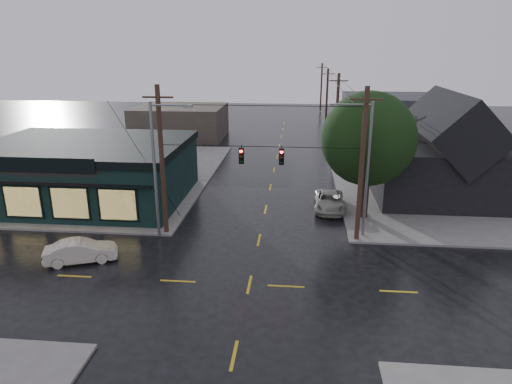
# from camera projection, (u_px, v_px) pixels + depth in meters

# --- Properties ---
(ground_plane) EXTENTS (160.00, 160.00, 0.00)m
(ground_plane) POSITION_uv_depth(u_px,v_px,m) (249.00, 285.00, 24.97)
(ground_plane) COLOR black
(sidewalk_nw) EXTENTS (28.00, 28.00, 0.15)m
(sidewalk_nw) POSITION_uv_depth(u_px,v_px,m) (73.00, 175.00, 45.67)
(sidewalk_nw) COLOR slate
(sidewalk_nw) RESTS_ON ground
(sidewalk_ne) EXTENTS (28.00, 28.00, 0.15)m
(sidewalk_ne) POSITION_uv_depth(u_px,v_px,m) (488.00, 186.00, 42.09)
(sidewalk_ne) COLOR slate
(sidewalk_ne) RESTS_ON ground
(pizza_shop) EXTENTS (16.30, 12.34, 4.90)m
(pizza_shop) POSITION_uv_depth(u_px,v_px,m) (86.00, 171.00, 37.78)
(pizza_shop) COLOR black
(pizza_shop) RESTS_ON ground
(ne_building) EXTENTS (12.60, 11.60, 8.75)m
(ne_building) POSITION_uv_depth(u_px,v_px,m) (448.00, 145.00, 38.34)
(ne_building) COLOR black
(ne_building) RESTS_ON ground
(corner_tree) EXTENTS (6.82, 6.82, 9.35)m
(corner_tree) POSITION_uv_depth(u_px,v_px,m) (368.00, 139.00, 32.69)
(corner_tree) COLOR black
(corner_tree) RESTS_ON ground
(utility_pole_nw) EXTENTS (2.00, 0.32, 10.15)m
(utility_pole_nw) POSITION_uv_depth(u_px,v_px,m) (167.00, 233.00, 31.71)
(utility_pole_nw) COLOR black
(utility_pole_nw) RESTS_ON ground
(utility_pole_ne) EXTENTS (2.00, 0.32, 10.15)m
(utility_pole_ne) POSITION_uv_depth(u_px,v_px,m) (356.00, 241.00, 30.54)
(utility_pole_ne) COLOR black
(utility_pole_ne) RESTS_ON ground
(utility_pole_far_a) EXTENTS (2.00, 0.32, 9.65)m
(utility_pole_far_a) POSITION_uv_depth(u_px,v_px,m) (334.00, 162.00, 50.90)
(utility_pole_far_a) COLOR black
(utility_pole_far_a) RESTS_ON ground
(utility_pole_far_b) EXTENTS (2.00, 0.32, 9.15)m
(utility_pole_far_b) POSITION_uv_depth(u_px,v_px,m) (325.00, 130.00, 69.83)
(utility_pole_far_b) COLOR black
(utility_pole_far_b) RESTS_ON ground
(utility_pole_far_c) EXTENTS (2.00, 0.32, 9.15)m
(utility_pole_far_c) POSITION_uv_depth(u_px,v_px,m) (320.00, 112.00, 88.77)
(utility_pole_far_c) COLOR black
(utility_pole_far_c) RESTS_ON ground
(span_signal_assembly) EXTENTS (13.00, 0.48, 1.23)m
(span_signal_assembly) POSITION_uv_depth(u_px,v_px,m) (261.00, 156.00, 29.35)
(span_signal_assembly) COLOR black
(span_signal_assembly) RESTS_ON ground
(streetlight_nw) EXTENTS (5.40, 0.30, 9.15)m
(streetlight_nw) POSITION_uv_depth(u_px,v_px,m) (160.00, 237.00, 31.07)
(streetlight_nw) COLOR gray
(streetlight_nw) RESTS_ON ground
(streetlight_ne) EXTENTS (5.40, 0.30, 9.15)m
(streetlight_ne) POSITION_uv_depth(u_px,v_px,m) (362.00, 237.00, 31.16)
(streetlight_ne) COLOR gray
(streetlight_ne) RESTS_ON ground
(bg_building_west) EXTENTS (12.00, 10.00, 4.40)m
(bg_building_west) POSITION_uv_depth(u_px,v_px,m) (180.00, 122.00, 63.41)
(bg_building_west) COLOR #392F29
(bg_building_west) RESTS_ON ground
(bg_building_east) EXTENTS (14.00, 12.00, 5.60)m
(bg_building_east) POSITION_uv_depth(u_px,v_px,m) (394.00, 115.00, 65.27)
(bg_building_east) COLOR #25252A
(bg_building_east) RESTS_ON ground
(sedan_cream) EXTENTS (4.43, 2.87, 1.38)m
(sedan_cream) POSITION_uv_depth(u_px,v_px,m) (81.00, 251.00, 27.40)
(sedan_cream) COLOR beige
(sedan_cream) RESTS_ON ground
(suv_silver) EXTENTS (2.37, 5.00, 1.38)m
(suv_silver) POSITION_uv_depth(u_px,v_px,m) (329.00, 201.00, 36.08)
(suv_silver) COLOR gray
(suv_silver) RESTS_ON ground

